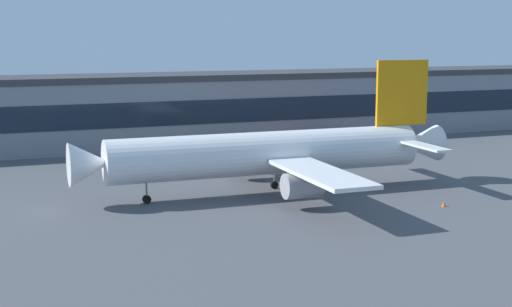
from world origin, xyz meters
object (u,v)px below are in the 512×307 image
object	(u,v)px
crew_van	(223,146)
traffic_cone_0	(444,204)
airliner	(273,153)
belt_loader	(390,141)
fuel_truck	(327,138)

from	to	relation	value
crew_van	traffic_cone_0	bearing A→B (deg)	-74.92
airliner	belt_loader	world-z (taller)	airliner
belt_loader	traffic_cone_0	xyz separation A→B (m)	(-20.32, -45.14, -0.81)
airliner	belt_loader	xyz separation A→B (m)	(37.60, 29.91, -4.51)
airliner	fuel_truck	bearing A→B (deg)	52.49
crew_van	airliner	bearing A→B (deg)	-97.18
airliner	traffic_cone_0	distance (m)	23.63
belt_loader	traffic_cone_0	world-z (taller)	belt_loader
fuel_truck	traffic_cone_0	distance (m)	48.96
fuel_truck	traffic_cone_0	size ratio (longest dim) A/B	12.85
crew_van	belt_loader	size ratio (longest dim) A/B	0.81
airliner	belt_loader	distance (m)	48.25
belt_loader	traffic_cone_0	size ratio (longest dim) A/B	9.60
crew_van	traffic_cone_0	size ratio (longest dim) A/B	7.80
airliner	fuel_truck	xyz separation A→B (m)	(25.36, 33.04, -3.78)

